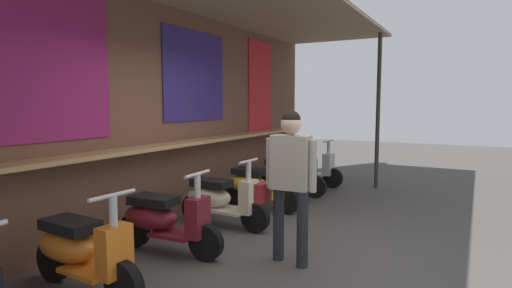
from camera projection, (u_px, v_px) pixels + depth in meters
The scene contains 9 objects.
ground_plane at pixel (268, 254), 4.62m from camera, with size 28.63×28.63×0.00m, color #474442.
market_stall_facade at pixel (142, 95), 5.30m from camera, with size 10.23×2.51×3.23m.
scooter_orange at pixel (79, 250), 3.68m from camera, with size 0.47×1.40×0.97m.
scooter_maroon at pixel (162, 219), 4.63m from camera, with size 0.49×1.40×0.97m.
scooter_cream at pixel (219, 199), 5.63m from camera, with size 0.46×1.40×0.97m.
scooter_yellow at pixel (256, 185), 6.56m from camera, with size 0.50×1.40×0.97m.
scooter_green at pixel (286, 174), 7.60m from camera, with size 0.46×1.40×0.97m.
scooter_silver at pixel (307, 166), 8.50m from camera, with size 0.49×1.40×0.97m.
shopper_with_handbag at pixel (289, 172), 4.27m from camera, with size 0.28×0.65×1.64m.
Camera 1 is at (-3.98, -2.04, 1.72)m, focal length 28.49 mm.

